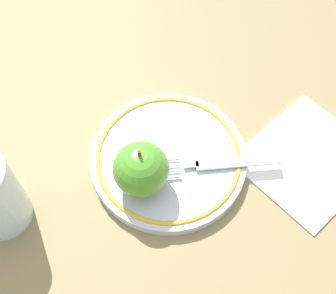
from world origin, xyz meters
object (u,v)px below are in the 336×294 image
at_px(fork, 208,165).
at_px(napkin_folded, 308,159).
at_px(plate, 168,159).
at_px(apple_red_whole, 141,169).

relative_size(fork, napkin_folded, 1.11).
relative_size(plate, apple_red_whole, 2.65).
height_order(plate, fork, fork).
bearing_deg(napkin_folded, apple_red_whole, 60.55).
height_order(apple_red_whole, fork, apple_red_whole).
height_order(plate, napkin_folded, plate).
bearing_deg(apple_red_whole, fork, -114.76).
bearing_deg(fork, napkin_folded, -177.62).
bearing_deg(napkin_folded, plate, 50.81).
height_order(fork, napkin_folded, fork).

